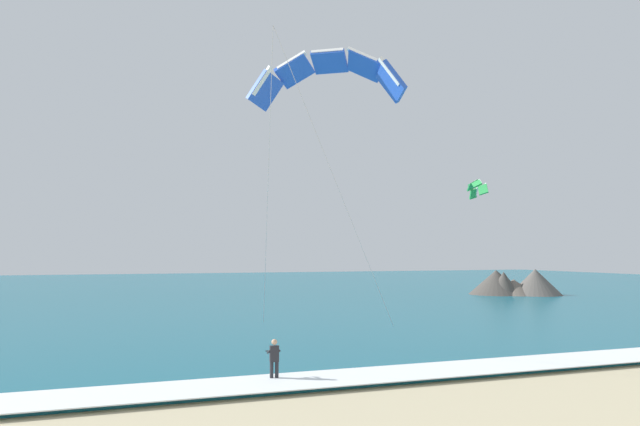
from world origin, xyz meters
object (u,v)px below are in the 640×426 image
at_px(kitesurfer, 274,359).
at_px(kite_distant, 476,187).
at_px(kite_primary, 328,73).
at_px(surfboard, 274,383).

xyz_separation_m(kitesurfer, kite_distant, (28.69, 28.25, 10.81)).
relative_size(kite_primary, kite_distant, 3.13).
xyz_separation_m(kite_primary, kite_distant, (23.65, 20.43, -3.20)).
height_order(surfboard, kite_primary, kite_primary).
distance_m(surfboard, kitesurfer, 0.91).
bearing_deg(kite_distant, surfboard, -135.43).
bearing_deg(surfboard, kitesurfer, 85.88).
xyz_separation_m(surfboard, kite_distant, (28.69, 28.27, 11.72)).
bearing_deg(kitesurfer, kite_distant, 44.56).
bearing_deg(surfboard, kite_primary, 57.23).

